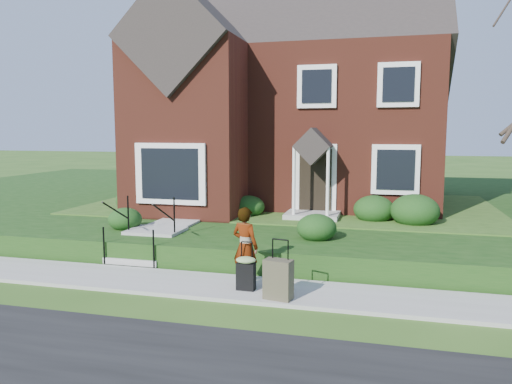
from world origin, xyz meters
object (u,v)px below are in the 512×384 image
(woman, at_px, (245,246))
(suitcase_black, at_px, (246,271))
(suitcase_olive, at_px, (278,279))
(front_steps, at_px, (148,240))

(woman, distance_m, suitcase_black, 0.53)
(woman, height_order, suitcase_black, woman)
(woman, bearing_deg, suitcase_olive, 161.76)
(woman, height_order, suitcase_olive, woman)
(suitcase_black, height_order, suitcase_olive, suitcase_olive)
(woman, bearing_deg, front_steps, -9.74)
(woman, relative_size, suitcase_olive, 1.43)
(front_steps, bearing_deg, suitcase_black, -32.44)
(suitcase_black, bearing_deg, suitcase_olive, -24.51)
(woman, distance_m, suitcase_olive, 1.15)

